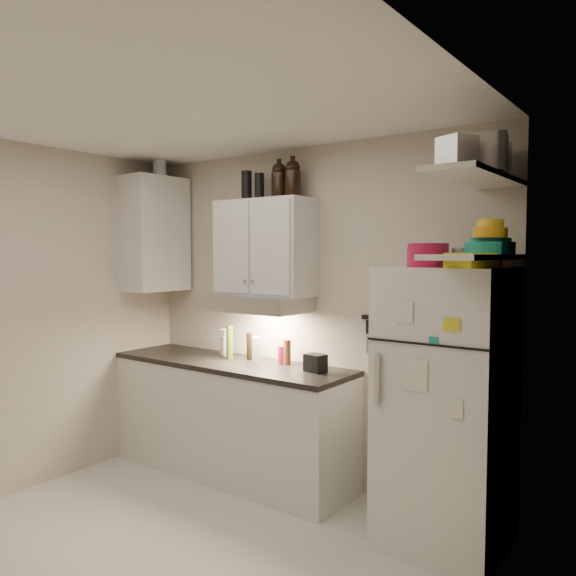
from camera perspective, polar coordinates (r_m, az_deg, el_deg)
The scene contains 36 objects.
floor at distance 3.70m, azimuth -12.73°, elevation -25.49°, with size 3.20×3.00×0.02m, color beige.
ceiling at distance 3.34m, azimuth -13.37°, elevation 17.81°, with size 3.20×3.00×0.02m, color white.
back_wall at distance 4.40m, azimuth 2.11°, elevation -2.74°, with size 3.20×0.02×2.60m, color #BCB1A0.
left_wall at distance 4.61m, azimuth -26.17°, elevation -2.81°, with size 0.02×3.00×2.60m, color #BCB1A0.
right_wall at distance 2.32m, azimuth 14.12°, elevation -8.53°, with size 0.02×3.00×2.60m, color #BCB1A0.
base_cabinet at distance 4.67m, azimuth -5.88°, elevation -13.18°, with size 2.10×0.60×0.88m, color silver.
countertop at distance 4.56m, azimuth -5.91°, elevation -7.63°, with size 2.10×0.62×0.04m, color black.
upper_cabinet at distance 4.41m, azimuth -2.40°, elevation 4.11°, with size 0.80×0.33×0.75m, color silver.
side_cabinet at distance 5.11m, azimuth -13.37°, elevation 5.34°, with size 0.33×0.55×1.00m, color silver.
range_hood at distance 4.38m, azimuth -2.92°, elevation -1.59°, with size 0.76×0.46×0.12m, color silver.
fridge at distance 3.60m, azimuth 15.77°, elevation -11.57°, with size 0.70×0.68×1.70m, color silver.
shelf_hi at distance 3.31m, azimuth 18.62°, elevation 10.63°, with size 0.30×0.95×0.03m, color silver.
shelf_lo at distance 3.29m, azimuth 18.47°, elevation 3.00°, with size 0.30×0.95×0.03m, color silver.
knife_strip at distance 4.02m, azimuth 10.18°, elevation -3.09°, with size 0.42×0.02×0.03m, color black.
dutch_oven at distance 3.39m, azimuth 14.00°, elevation 3.25°, with size 0.24×0.24×0.14m, color #AC143C.
book_stack at distance 3.21m, azimuth 18.27°, elevation 2.66°, with size 0.20×0.25×0.08m, color yellow.
spice_jar at distance 3.46m, azimuth 16.84°, elevation 2.99°, with size 0.07×0.07×0.11m, color silver.
stock_pot at distance 3.59m, azimuth 19.50°, elevation 11.91°, with size 0.28×0.28×0.20m, color silver.
tin_a at distance 3.25m, azimuth 19.60°, elevation 12.79°, with size 0.20×0.18×0.20m, color #AAAAAD.
tin_b at distance 3.04m, azimuth 16.78°, elevation 13.09°, with size 0.15×0.15×0.15m, color #AAAAAD.
bowl_teal at distance 3.46m, azimuth 19.84°, elevation 4.02°, with size 0.23×0.23×0.09m, color #188980.
bowl_orange at distance 3.38m, azimuth 19.84°, elevation 5.31°, with size 0.19×0.19×0.06m, color #F7A117.
bowl_yellow at distance 3.38m, azimuth 19.86°, elevation 6.18°, with size 0.15×0.15×0.05m, color yellow.
plates at distance 3.34m, azimuth 19.77°, elevation 3.83°, with size 0.28×0.28×0.07m, color #188980.
growler_a at distance 4.39m, azimuth -0.92°, elevation 10.87°, with size 0.12×0.12×0.28m, color black, non-canonical shape.
growler_b at distance 4.31m, azimuth 0.49°, elevation 11.06°, with size 0.12×0.12×0.29m, color black, non-canonical shape.
thermos_a at distance 4.52m, azimuth -2.93°, elevation 10.23°, with size 0.07×0.07×0.21m, color black.
thermos_b at distance 4.58m, azimuth -4.23°, elevation 10.28°, with size 0.08×0.08×0.24m, color black.
side_jar at distance 5.17m, azimuth -12.92°, elevation 11.73°, with size 0.11×0.11×0.15m, color silver.
soap_bottle at distance 4.73m, azimuth -6.38°, elevation -5.36°, with size 0.10×0.10×0.26m, color silver.
pepper_mill at distance 4.37m, azimuth -0.10°, elevation -6.53°, with size 0.06×0.06×0.19m, color brown.
oil_bottle at distance 4.59m, azimuth -5.97°, elevation -5.53°, with size 0.05×0.05×0.28m, color #425816.
vinegar_bottle at distance 4.57m, azimuth -3.95°, elevation -5.91°, with size 0.05×0.05×0.22m, color black.
clear_bottle at distance 4.43m, azimuth -3.22°, elevation -6.33°, with size 0.07×0.07×0.21m, color silver.
red_jar at distance 4.40m, azimuth -0.59°, elevation -6.82°, with size 0.07×0.07×0.14m, color #AC143C.
caddy at distance 4.12m, azimuth 2.80°, elevation -7.62°, with size 0.15×0.11×0.13m, color black.
Camera 1 is at (2.47, -2.10, 1.78)m, focal length 35.00 mm.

